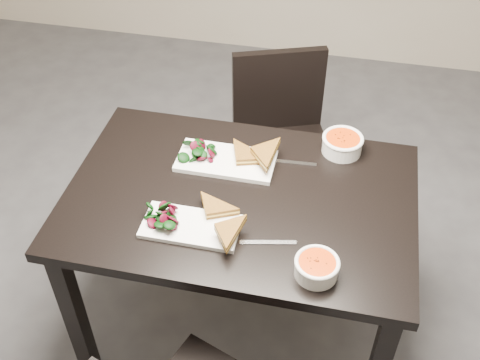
{
  "coord_description": "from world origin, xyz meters",
  "views": [
    {
      "loc": [
        0.26,
        -1.2,
        2.15
      ],
      "look_at": [
        -0.05,
        0.22,
        0.82
      ],
      "focal_mm": 43.87,
      "sensor_mm": 36.0,
      "label": 1
    }
  ],
  "objects_px": {
    "plate_near": "(191,226)",
    "plate_far": "(226,161)",
    "soup_bowl_near": "(317,267)",
    "chair_far": "(281,134)",
    "soup_bowl_far": "(342,143)",
    "table": "(240,215)"
  },
  "relations": [
    {
      "from": "table",
      "to": "soup_bowl_near",
      "type": "height_order",
      "value": "soup_bowl_near"
    },
    {
      "from": "chair_far",
      "to": "soup_bowl_near",
      "type": "bearing_deg",
      "value": -95.9
    },
    {
      "from": "table",
      "to": "plate_far",
      "type": "distance_m",
      "value": 0.21
    },
    {
      "from": "plate_near",
      "to": "chair_far",
      "type": "bearing_deg",
      "value": 79.5
    },
    {
      "from": "soup_bowl_near",
      "to": "soup_bowl_far",
      "type": "bearing_deg",
      "value": 87.65
    },
    {
      "from": "soup_bowl_far",
      "to": "plate_near",
      "type": "bearing_deg",
      "value": -131.8
    },
    {
      "from": "chair_far",
      "to": "plate_far",
      "type": "height_order",
      "value": "chair_far"
    },
    {
      "from": "soup_bowl_near",
      "to": "soup_bowl_far",
      "type": "relative_size",
      "value": 0.89
    },
    {
      "from": "soup_bowl_near",
      "to": "plate_far",
      "type": "height_order",
      "value": "soup_bowl_near"
    },
    {
      "from": "plate_near",
      "to": "soup_bowl_far",
      "type": "xyz_separation_m",
      "value": [
        0.44,
        0.49,
        0.03
      ]
    },
    {
      "from": "plate_near",
      "to": "plate_far",
      "type": "relative_size",
      "value": 0.89
    },
    {
      "from": "chair_far",
      "to": "soup_bowl_far",
      "type": "relative_size",
      "value": 5.55
    },
    {
      "from": "plate_far",
      "to": "table",
      "type": "bearing_deg",
      "value": -60.97
    },
    {
      "from": "chair_far",
      "to": "plate_far",
      "type": "relative_size",
      "value": 2.4
    },
    {
      "from": "soup_bowl_near",
      "to": "soup_bowl_far",
      "type": "distance_m",
      "value": 0.6
    },
    {
      "from": "table",
      "to": "plate_far",
      "type": "relative_size",
      "value": 3.38
    },
    {
      "from": "plate_far",
      "to": "plate_near",
      "type": "bearing_deg",
      "value": -96.18
    },
    {
      "from": "chair_far",
      "to": "soup_bowl_near",
      "type": "relative_size",
      "value": 6.24
    },
    {
      "from": "chair_far",
      "to": "plate_far",
      "type": "xyz_separation_m",
      "value": [
        -0.13,
        -0.55,
        0.27
      ]
    },
    {
      "from": "plate_near",
      "to": "soup_bowl_near",
      "type": "xyz_separation_m",
      "value": [
        0.42,
        -0.1,
        0.03
      ]
    },
    {
      "from": "table",
      "to": "plate_far",
      "type": "bearing_deg",
      "value": 119.03
    },
    {
      "from": "table",
      "to": "chair_far",
      "type": "height_order",
      "value": "chair_far"
    }
  ]
}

